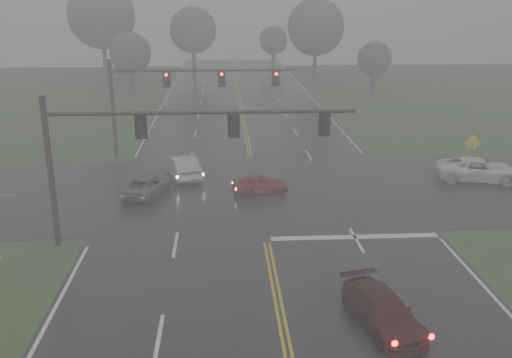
{
  "coord_description": "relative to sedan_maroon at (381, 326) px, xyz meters",
  "views": [
    {
      "loc": [
        -2.11,
        -11.8,
        11.6
      ],
      "look_at": [
        -0.42,
        16.0,
        2.69
      ],
      "focal_mm": 40.0,
      "sensor_mm": 36.0,
      "label": 1
    }
  ],
  "objects": [
    {
      "name": "stop_bar",
      "position": [
        0.86,
        8.15,
        0.0
      ],
      "size": [
        8.5,
        0.5,
        0.01
      ],
      "primitive_type": "cube",
      "color": "silver",
      "rests_on": "ground"
    },
    {
      "name": "sedan_silver",
      "position": [
        -8.45,
        18.79,
        0.0
      ],
      "size": [
        2.87,
        4.9,
        1.53
      ],
      "primitive_type": "imported",
      "rotation": [
        0.0,
        0.0,
        3.43
      ],
      "color": "#B3B6BB",
      "rests_on": "ground"
    },
    {
      "name": "cross_street",
      "position": [
        -3.64,
        15.75,
        0.0
      ],
      "size": [
        120.0,
        14.0,
        0.02
      ],
      "primitive_type": "cube",
      "color": "black",
      "rests_on": "ground"
    },
    {
      "name": "sedan_red",
      "position": [
        -3.46,
        15.26,
        0.0
      ],
      "size": [
        3.59,
        1.82,
        1.17
      ],
      "primitive_type": "imported",
      "rotation": [
        0.0,
        0.0,
        1.7
      ],
      "color": "maroon",
      "rests_on": "ground"
    },
    {
      "name": "tree_ne_a",
      "position": [
        7.46,
        62.8,
        7.63
      ],
      "size": [
        7.89,
        7.89,
        11.59
      ],
      "color": "#2E251E",
      "rests_on": "ground"
    },
    {
      "name": "signal_gantry_near",
      "position": [
        -9.29,
        8.07,
        5.22
      ],
      "size": [
        14.54,
        0.32,
        7.38
      ],
      "color": "black",
      "rests_on": "ground"
    },
    {
      "name": "tree_n_mid",
      "position": [
        -9.87,
        71.49,
        6.81
      ],
      "size": [
        7.05,
        7.05,
        10.36
      ],
      "color": "#2E251E",
      "rests_on": "ground"
    },
    {
      "name": "car_grey",
      "position": [
        -10.39,
        15.38,
        0.0
      ],
      "size": [
        3.22,
        4.82,
        1.23
      ],
      "primitive_type": "imported",
      "rotation": [
        0.0,
        0.0,
        2.85
      ],
      "color": "#505357",
      "rests_on": "ground"
    },
    {
      "name": "main_road",
      "position": [
        -3.64,
        13.75,
        0.0
      ],
      "size": [
        18.0,
        160.0,
        0.02
      ],
      "primitive_type": "cube",
      "color": "black",
      "rests_on": "ground"
    },
    {
      "name": "tree_nw_b",
      "position": [
        -22.47,
        66.74,
        9.14
      ],
      "size": [
        9.45,
        9.45,
        13.88
      ],
      "color": "#2E251E",
      "rests_on": "ground"
    },
    {
      "name": "pickup_white",
      "position": [
        11.07,
        16.87,
        0.0
      ],
      "size": [
        5.78,
        3.55,
        1.5
      ],
      "primitive_type": "imported",
      "rotation": [
        0.0,
        0.0,
        1.36
      ],
      "color": "white",
      "rests_on": "ground"
    },
    {
      "name": "sign_diamond_east",
      "position": [
        11.23,
        18.55,
        1.86
      ],
      "size": [
        1.15,
        0.11,
        2.76
      ],
      "rotation": [
        0.0,
        0.0,
        0.04
      ],
      "color": "black",
      "rests_on": "ground"
    },
    {
      "name": "tree_nw_a",
      "position": [
        -17.0,
        55.2,
        4.93
      ],
      "size": [
        5.12,
        5.12,
        7.51
      ],
      "color": "#2E251E",
      "rests_on": "ground"
    },
    {
      "name": "signal_gantry_far",
      "position": [
        -9.57,
        24.55,
        5.15
      ],
      "size": [
        13.69,
        0.37,
        7.29
      ],
      "color": "black",
      "rests_on": "ground"
    },
    {
      "name": "tree_n_far",
      "position": [
        3.21,
        80.43,
        4.61
      ],
      "size": [
        4.79,
        4.79,
        7.03
      ],
      "color": "#2E251E",
      "rests_on": "ground"
    },
    {
      "name": "sedan_maroon",
      "position": [
        0.0,
        0.0,
        0.0
      ],
      "size": [
        2.72,
        4.68,
        1.27
      ],
      "primitive_type": "imported",
      "rotation": [
        0.0,
        0.0,
        0.23
      ],
      "color": "#370A0A",
      "rests_on": "ground"
    },
    {
      "name": "tree_e_near",
      "position": [
        13.47,
        53.32,
        4.16
      ],
      "size": [
        4.32,
        4.32,
        6.34
      ],
      "color": "#2E251E",
      "rests_on": "ground"
    }
  ]
}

